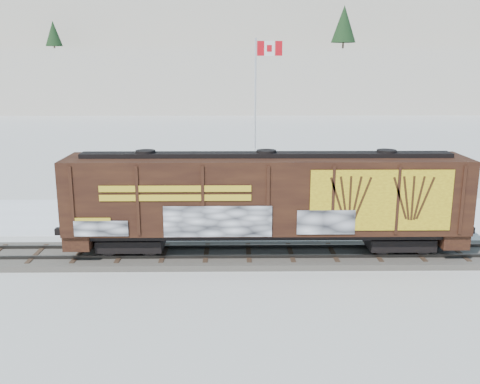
{
  "coord_description": "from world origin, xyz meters",
  "views": [
    {
      "loc": [
        -0.7,
        -23.98,
        8.91
      ],
      "look_at": [
        -0.37,
        3.0,
        2.53
      ],
      "focal_mm": 40.0,
      "sensor_mm": 36.0,
      "label": 1
    }
  ],
  "objects_px": {
    "hopper_railcar": "(266,197)",
    "car_silver": "(211,200)",
    "car_white": "(170,206)",
    "flagpole": "(257,137)",
    "car_dark": "(413,211)"
  },
  "relations": [
    {
      "from": "hopper_railcar",
      "to": "flagpole",
      "type": "relative_size",
      "value": 1.69
    },
    {
      "from": "hopper_railcar",
      "to": "car_silver",
      "type": "height_order",
      "value": "hopper_railcar"
    },
    {
      "from": "flagpole",
      "to": "car_dark",
      "type": "relative_size",
      "value": 2.4
    },
    {
      "from": "flagpole",
      "to": "car_dark",
      "type": "bearing_deg",
      "value": -43.05
    },
    {
      "from": "hopper_railcar",
      "to": "car_silver",
      "type": "distance_m",
      "value": 8.62
    },
    {
      "from": "car_silver",
      "to": "car_dark",
      "type": "height_order",
      "value": "car_silver"
    },
    {
      "from": "hopper_railcar",
      "to": "car_silver",
      "type": "bearing_deg",
      "value": 110.28
    },
    {
      "from": "flagpole",
      "to": "car_dark",
      "type": "distance_m",
      "value": 12.49
    },
    {
      "from": "hopper_railcar",
      "to": "flagpole",
      "type": "height_order",
      "value": "flagpole"
    },
    {
      "from": "car_silver",
      "to": "car_white",
      "type": "relative_size",
      "value": 1.03
    },
    {
      "from": "hopper_railcar",
      "to": "car_dark",
      "type": "bearing_deg",
      "value": 33.43
    },
    {
      "from": "car_silver",
      "to": "car_white",
      "type": "distance_m",
      "value": 2.69
    },
    {
      "from": "car_silver",
      "to": "car_dark",
      "type": "distance_m",
      "value": 12.02
    },
    {
      "from": "flagpole",
      "to": "car_silver",
      "type": "height_order",
      "value": "flagpole"
    },
    {
      "from": "car_silver",
      "to": "car_white",
      "type": "bearing_deg",
      "value": 116.85
    }
  ]
}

